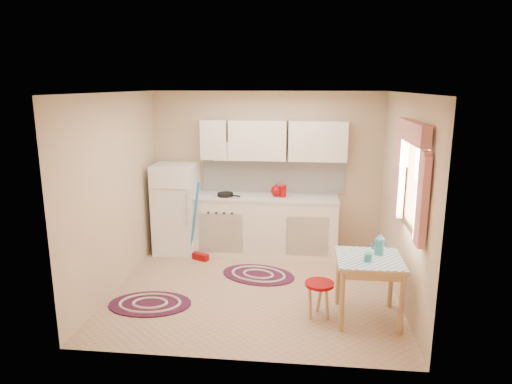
{
  "coord_description": "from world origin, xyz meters",
  "views": [
    {
      "loc": [
        0.6,
        -5.47,
        2.59
      ],
      "look_at": [
        -0.01,
        0.25,
        1.24
      ],
      "focal_mm": 32.0,
      "sensor_mm": 36.0,
      "label": 1
    }
  ],
  "objects_px": {
    "fridge": "(176,208)",
    "base_cabinets": "(264,226)",
    "table": "(368,289)",
    "stool": "(319,300)"
  },
  "relations": [
    {
      "from": "table",
      "to": "stool",
      "type": "height_order",
      "value": "table"
    },
    {
      "from": "fridge",
      "to": "base_cabinets",
      "type": "distance_m",
      "value": 1.4
    },
    {
      "from": "base_cabinets",
      "to": "stool",
      "type": "bearing_deg",
      "value": -67.61
    },
    {
      "from": "fridge",
      "to": "base_cabinets",
      "type": "xyz_separation_m",
      "value": [
        1.37,
        0.05,
        -0.26
      ]
    },
    {
      "from": "fridge",
      "to": "table",
      "type": "xyz_separation_m",
      "value": [
        2.72,
        -1.88,
        -0.34
      ]
    },
    {
      "from": "base_cabinets",
      "to": "stool",
      "type": "relative_size",
      "value": 5.36
    },
    {
      "from": "table",
      "to": "stool",
      "type": "relative_size",
      "value": 1.71
    },
    {
      "from": "table",
      "to": "stool",
      "type": "bearing_deg",
      "value": -177.14
    },
    {
      "from": "fridge",
      "to": "table",
      "type": "height_order",
      "value": "fridge"
    },
    {
      "from": "table",
      "to": "fridge",
      "type": "bearing_deg",
      "value": 145.31
    }
  ]
}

